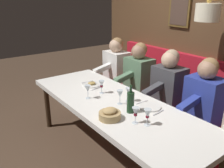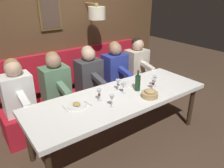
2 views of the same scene
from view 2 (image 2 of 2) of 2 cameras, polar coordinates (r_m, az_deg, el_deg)
ground_plane at (r=3.34m, az=1.93°, el=-14.48°), size 12.00×12.00×0.00m
dining_table at (r=2.97m, az=2.11°, el=-4.16°), size 0.90×2.54×0.74m
banquette_bench at (r=3.84m, az=-6.27°, el=-5.08°), size 0.52×2.74×0.45m
back_wall_panel at (r=3.94m, az=-11.33°, el=13.07°), size 0.59×3.94×2.90m
diner_nearest at (r=4.20m, az=6.54°, el=6.28°), size 0.60×0.40×0.79m
diner_near at (r=3.88m, az=0.78°, el=4.95°), size 0.60×0.40×0.79m
diner_middle at (r=3.60m, az=-6.09°, el=3.30°), size 0.60×0.40×0.79m
diner_far at (r=3.37m, az=-14.69°, el=1.15°), size 0.60×0.40×0.79m
diner_farthest at (r=3.23m, az=-23.75°, el=-1.14°), size 0.60×0.40×0.79m
place_setting_0 at (r=2.71m, az=-9.22°, el=-5.53°), size 0.24×0.32×0.05m
place_setting_1 at (r=3.30m, az=4.39°, el=0.11°), size 0.24×0.32×0.01m
wine_glass_0 at (r=3.12m, az=10.83°, el=0.53°), size 0.07×0.07×0.16m
wine_glass_1 at (r=3.23m, az=11.17°, el=1.28°), size 0.07×0.07×0.16m
wine_glass_2 at (r=2.95m, az=3.05°, el=-0.44°), size 0.07×0.07×0.16m
wine_glass_3 at (r=3.04m, az=1.63°, el=0.33°), size 0.07×0.07×0.16m
wine_glass_4 at (r=2.62m, az=-0.06°, el=-3.77°), size 0.07×0.07×0.16m
wine_glass_5 at (r=2.76m, az=-3.40°, el=-2.29°), size 0.07×0.07×0.16m
wine_bottle at (r=3.06m, az=6.76°, el=0.32°), size 0.08×0.08×0.30m
bread_bowl at (r=2.92m, az=9.86°, el=-2.56°), size 0.22×0.22×0.12m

